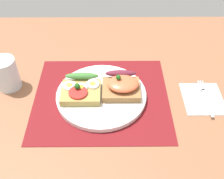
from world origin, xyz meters
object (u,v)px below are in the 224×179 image
at_px(plate, 101,95).
at_px(sandwich_egg_tomato, 81,89).
at_px(napkin, 203,98).
at_px(drinking_glass, 6,74).
at_px(sandwich_salmon, 122,85).
at_px(fork, 205,97).

distance_m(plate, sandwich_egg_tomato, 0.06).
relative_size(sandwich_egg_tomato, napkin, 0.87).
bearing_deg(drinking_glass, sandwich_salmon, -6.77).
bearing_deg(plate, napkin, -1.65).
height_order(sandwich_salmon, fork, sandwich_salmon).
distance_m(sandwich_egg_tomato, fork, 0.35).
bearing_deg(napkin, drinking_glass, 174.04).
height_order(napkin, drinking_glass, drinking_glass).
relative_size(plate, sandwich_salmon, 2.42).
height_order(plate, sandwich_salmon, sandwich_salmon).
bearing_deg(sandwich_egg_tomato, drinking_glass, 167.20).
relative_size(plate, fork, 1.78).
bearing_deg(drinking_glass, sandwich_egg_tomato, -12.80).
height_order(plate, napkin, plate).
bearing_deg(plate, fork, -1.19).
bearing_deg(sandwich_egg_tomato, fork, -1.20).
height_order(sandwich_egg_tomato, fork, sandwich_egg_tomato).
distance_m(fork, drinking_glass, 0.56).
xyz_separation_m(sandwich_salmon, drinking_glass, (-0.33, 0.04, 0.01)).
distance_m(sandwich_salmon, fork, 0.24).
bearing_deg(fork, sandwich_salmon, 175.85).
distance_m(sandwich_salmon, drinking_glass, 0.33).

